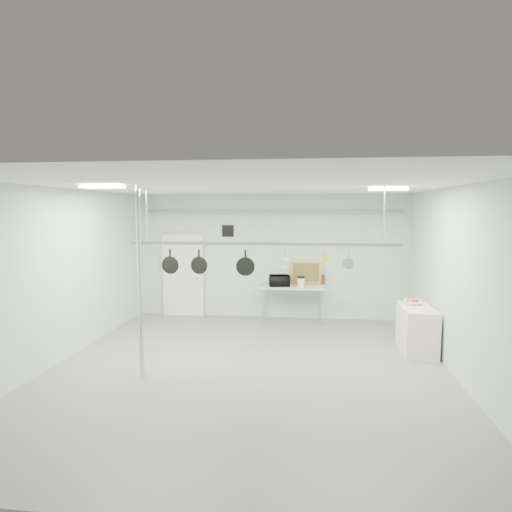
# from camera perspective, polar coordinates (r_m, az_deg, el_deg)

# --- Properties ---
(floor) EXTENTS (8.00, 8.00, 0.00)m
(floor) POSITION_cam_1_polar(r_m,az_deg,el_deg) (8.25, -1.00, -14.01)
(floor) COLOR gray
(floor) RESTS_ON ground
(ceiling) EXTENTS (7.00, 8.00, 0.02)m
(ceiling) POSITION_cam_1_polar(r_m,az_deg,el_deg) (7.78, -1.04, 8.70)
(ceiling) COLOR silver
(ceiling) RESTS_ON back_wall
(back_wall) EXTENTS (7.00, 0.02, 3.20)m
(back_wall) POSITION_cam_1_polar(r_m,az_deg,el_deg) (11.79, 1.76, -0.03)
(back_wall) COLOR #A6C7BB
(back_wall) RESTS_ON floor
(right_wall) EXTENTS (0.02, 8.00, 3.20)m
(right_wall) POSITION_cam_1_polar(r_m,az_deg,el_deg) (8.13, 24.15, -3.17)
(right_wall) COLOR #A6C7BB
(right_wall) RESTS_ON floor
(door) EXTENTS (1.10, 0.10, 2.20)m
(door) POSITION_cam_1_polar(r_m,az_deg,el_deg) (12.24, -9.07, -2.48)
(door) COLOR silver
(door) RESTS_ON floor
(wall_vent) EXTENTS (0.30, 0.04, 0.30)m
(wall_vent) POSITION_cam_1_polar(r_m,az_deg,el_deg) (11.88, -3.54, 3.15)
(wall_vent) COLOR black
(wall_vent) RESTS_ON back_wall
(conduit_pipe) EXTENTS (6.60, 0.07, 0.07)m
(conduit_pipe) POSITION_cam_1_polar(r_m,az_deg,el_deg) (11.64, 1.73, 5.56)
(conduit_pipe) COLOR gray
(conduit_pipe) RESTS_ON back_wall
(chrome_pole) EXTENTS (0.08, 0.08, 3.20)m
(chrome_pole) POSITION_cam_1_polar(r_m,az_deg,el_deg) (7.72, -14.29, -3.30)
(chrome_pole) COLOR silver
(chrome_pole) RESTS_ON floor
(prep_table) EXTENTS (1.60, 0.70, 0.91)m
(prep_table) POSITION_cam_1_polar(r_m,az_deg,el_deg) (11.47, 4.55, -4.09)
(prep_table) COLOR #A7C5B8
(prep_table) RESTS_ON floor
(side_cabinet) EXTENTS (0.60, 1.20, 0.90)m
(side_cabinet) POSITION_cam_1_polar(r_m,az_deg,el_deg) (9.60, 19.45, -8.68)
(side_cabinet) COLOR silver
(side_cabinet) RESTS_ON floor
(pot_rack) EXTENTS (4.80, 0.06, 1.00)m
(pot_rack) POSITION_cam_1_polar(r_m,az_deg,el_deg) (8.06, 0.69, 1.76)
(pot_rack) COLOR #B7B7BC
(pot_rack) RESTS_ON ceiling
(light_panel_left) EXTENTS (0.65, 0.30, 0.05)m
(light_panel_left) POSITION_cam_1_polar(r_m,az_deg,el_deg) (7.65, -18.66, 8.22)
(light_panel_left) COLOR white
(light_panel_left) RESTS_ON ceiling
(light_panel_right) EXTENTS (0.65, 0.30, 0.05)m
(light_panel_right) POSITION_cam_1_polar(r_m,az_deg,el_deg) (8.39, 16.19, 8.05)
(light_panel_right) COLOR white
(light_panel_right) RESTS_ON ceiling
(microwave) EXTENTS (0.56, 0.43, 0.28)m
(microwave) POSITION_cam_1_polar(r_m,az_deg,el_deg) (11.37, 2.95, -3.08)
(microwave) COLOR black
(microwave) RESTS_ON prep_table
(coffee_canister) EXTENTS (0.23, 0.23, 0.22)m
(coffee_canister) POSITION_cam_1_polar(r_m,az_deg,el_deg) (11.31, 5.63, -3.30)
(coffee_canister) COLOR white
(coffee_canister) RESTS_ON prep_table
(painting_large) EXTENTS (0.78, 0.16, 0.58)m
(painting_large) POSITION_cam_1_polar(r_m,az_deg,el_deg) (11.70, 6.27, -2.11)
(painting_large) COLOR orange
(painting_large) RESTS_ON prep_table
(painting_small) EXTENTS (0.30, 0.10, 0.25)m
(painting_small) POSITION_cam_1_polar(r_m,az_deg,el_deg) (11.72, 7.88, -2.93)
(painting_small) COLOR #382613
(painting_small) RESTS_ON prep_table
(fruit_bowl) EXTENTS (0.43, 0.43, 0.09)m
(fruit_bowl) POSITION_cam_1_polar(r_m,az_deg,el_deg) (9.72, 19.01, -5.52)
(fruit_bowl) COLOR white
(fruit_bowl) RESTS_ON side_cabinet
(skillet_left) EXTENTS (0.33, 0.10, 0.44)m
(skillet_left) POSITION_cam_1_polar(r_m,az_deg,el_deg) (8.45, -10.68, -0.63)
(skillet_left) COLOR black
(skillet_left) RESTS_ON pot_rack
(skillet_mid) EXTENTS (0.32, 0.11, 0.43)m
(skillet_mid) POSITION_cam_1_polar(r_m,az_deg,el_deg) (8.30, -7.14, -0.66)
(skillet_mid) COLOR black
(skillet_mid) RESTS_ON pot_rack
(skillet_right) EXTENTS (0.34, 0.07, 0.46)m
(skillet_right) POSITION_cam_1_polar(r_m,az_deg,el_deg) (8.13, -1.34, -0.87)
(skillet_right) COLOR black
(skillet_right) RESTS_ON pot_rack
(whisk) EXTENTS (0.19, 0.19, 0.32)m
(whisk) POSITION_cam_1_polar(r_m,az_deg,el_deg) (8.05, 3.68, -0.43)
(whisk) COLOR silver
(whisk) RESTS_ON pot_rack
(grater) EXTENTS (0.09, 0.02, 0.21)m
(grater) POSITION_cam_1_polar(r_m,az_deg,el_deg) (8.03, 8.62, -0.12)
(grater) COLOR yellow
(grater) RESTS_ON pot_rack
(saucepan) EXTENTS (0.22, 0.16, 0.33)m
(saucepan) POSITION_cam_1_polar(r_m,az_deg,el_deg) (8.06, 11.51, -0.57)
(saucepan) COLOR #BBBBC0
(saucepan) RESTS_ON pot_rack
(fruit_cluster) EXTENTS (0.24, 0.24, 0.09)m
(fruit_cluster) POSITION_cam_1_polar(r_m,az_deg,el_deg) (9.71, 19.02, -5.28)
(fruit_cluster) COLOR #B31011
(fruit_cluster) RESTS_ON fruit_bowl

